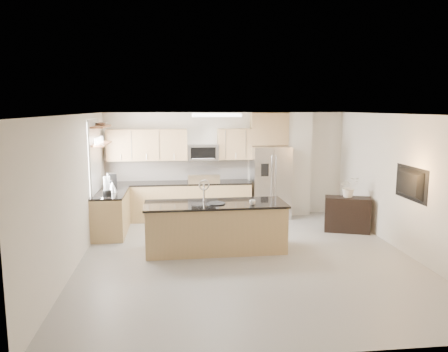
{
  "coord_description": "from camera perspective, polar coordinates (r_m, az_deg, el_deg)",
  "views": [
    {
      "loc": [
        -1.28,
        -7.59,
        2.72
      ],
      "look_at": [
        -0.27,
        1.3,
        1.31
      ],
      "focal_mm": 35.0,
      "sensor_mm": 36.0,
      "label": 1
    }
  ],
  "objects": [
    {
      "name": "bowl",
      "position": [
        9.81,
        -15.78,
        6.62
      ],
      "size": [
        0.35,
        0.35,
        0.08
      ],
      "primitive_type": "imported",
      "rotation": [
        0.0,
        0.0,
        0.03
      ],
      "color": "#B6B6B9",
      "rests_on": "shelf_upper"
    },
    {
      "name": "platter",
      "position": [
        8.21,
        -1.05,
        -3.6
      ],
      "size": [
        0.45,
        0.45,
        0.02
      ],
      "primitive_type": "cylinder",
      "rotation": [
        0.0,
        0.0,
        -0.36
      ],
      "color": "black",
      "rests_on": "island"
    },
    {
      "name": "cup",
      "position": [
        8.15,
        3.74,
        -3.45
      ],
      "size": [
        0.13,
        0.13,
        0.09
      ],
      "primitive_type": "imported",
      "rotation": [
        0.0,
        0.0,
        -0.19
      ],
      "color": "white",
      "rests_on": "island"
    },
    {
      "name": "microwave",
      "position": [
        10.71,
        -2.8,
        3.09
      ],
      "size": [
        0.76,
        0.4,
        0.4
      ],
      "color": "#B6B6B9",
      "rests_on": "upper_cabinets"
    },
    {
      "name": "shelf_lower",
      "position": [
        9.7,
        -15.8,
        4.06
      ],
      "size": [
        0.3,
        1.2,
        0.04
      ],
      "primitive_type": "cube",
      "color": "#935D3A",
      "rests_on": "wall_left"
    },
    {
      "name": "blender",
      "position": [
        9.25,
        -15.04,
        -1.46
      ],
      "size": [
        0.18,
        0.18,
        0.41
      ],
      "color": "black",
      "rests_on": "left_counter"
    },
    {
      "name": "floor",
      "position": [
        8.16,
        2.98,
        -10.52
      ],
      "size": [
        6.5,
        6.5,
        0.0
      ],
      "primitive_type": "plane",
      "color": "#9A9892",
      "rests_on": "ground"
    },
    {
      "name": "flower_vase",
      "position": [
        9.91,
        16.03,
        -0.72
      ],
      "size": [
        0.63,
        0.55,
        0.68
      ],
      "primitive_type": "imported",
      "rotation": [
        0.0,
        0.0,
        0.03
      ],
      "color": "silver",
      "rests_on": "credenza"
    },
    {
      "name": "coffee_maker",
      "position": [
        10.09,
        -14.44,
        -0.68
      ],
      "size": [
        0.24,
        0.27,
        0.34
      ],
      "color": "black",
      "rests_on": "left_counter"
    },
    {
      "name": "television",
      "position": [
        8.61,
        22.77,
        -0.92
      ],
      "size": [
        0.14,
        1.08,
        0.62
      ],
      "primitive_type": "imported",
      "rotation": [
        0.0,
        0.0,
        1.57
      ],
      "color": "black",
      "rests_on": "wall_right"
    },
    {
      "name": "credenza",
      "position": [
        10.03,
        15.79,
        -4.85
      ],
      "size": [
        1.05,
        0.7,
        0.77
      ],
      "primitive_type": "cube",
      "rotation": [
        0.0,
        0.0,
        -0.33
      ],
      "color": "black",
      "rests_on": "floor"
    },
    {
      "name": "ceiling",
      "position": [
        7.7,
        3.14,
        8.04
      ],
      "size": [
        6.0,
        6.5,
        0.02
      ],
      "primitive_type": "cube",
      "color": "white",
      "rests_on": "wall_back"
    },
    {
      "name": "partition_column",
      "position": [
        11.22,
        9.63,
        1.55
      ],
      "size": [
        0.6,
        0.3,
        2.6
      ],
      "primitive_type": "cube",
      "color": "silver",
      "rests_on": "floor"
    },
    {
      "name": "shelf_upper",
      "position": [
        9.68,
        -15.89,
        6.24
      ],
      "size": [
        0.3,
        1.2,
        0.04
      ],
      "primitive_type": "cube",
      "color": "#935D3A",
      "rests_on": "wall_left"
    },
    {
      "name": "upper_cabinets",
      "position": [
        10.71,
        -6.58,
        4.09
      ],
      "size": [
        3.5,
        0.33,
        0.75
      ],
      "color": "tan",
      "rests_on": "wall_back"
    },
    {
      "name": "wall_right",
      "position": [
        8.83,
        22.64,
        -1.0
      ],
      "size": [
        0.02,
        6.5,
        2.6
      ],
      "primitive_type": "cube",
      "color": "beige",
      "rests_on": "floor"
    },
    {
      "name": "back_counter",
      "position": [
        10.76,
        -6.04,
        -3.16
      ],
      "size": [
        3.55,
        0.66,
        1.44
      ],
      "color": "tan",
      "rests_on": "floor"
    },
    {
      "name": "kettle",
      "position": [
        9.66,
        -14.37,
        -1.38
      ],
      "size": [
        0.21,
        0.21,
        0.26
      ],
      "color": "#B6B6B9",
      "rests_on": "left_counter"
    },
    {
      "name": "wall_front",
      "position": [
        4.74,
        9.62,
        -8.59
      ],
      "size": [
        6.0,
        0.02,
        2.6
      ],
      "primitive_type": "cube",
      "color": "beige",
      "rests_on": "floor"
    },
    {
      "name": "refrigerator",
      "position": [
        10.88,
        6.05,
        -0.79
      ],
      "size": [
        0.92,
        0.78,
        1.78
      ],
      "color": "#B6B6B9",
      "rests_on": "floor"
    },
    {
      "name": "island",
      "position": [
        8.4,
        -1.12,
        -6.62
      ],
      "size": [
        2.7,
        1.01,
        1.35
      ],
      "rotation": [
        0.0,
        0.0,
        0.02
      ],
      "color": "tan",
      "rests_on": "floor"
    },
    {
      "name": "window",
      "position": [
        9.65,
        -16.56,
        2.21
      ],
      "size": [
        0.04,
        1.15,
        1.65
      ],
      "color": "white",
      "rests_on": "wall_left"
    },
    {
      "name": "range",
      "position": [
        10.77,
        -2.71,
        -3.11
      ],
      "size": [
        0.76,
        0.64,
        1.14
      ],
      "color": "black",
      "rests_on": "floor"
    },
    {
      "name": "wall_left",
      "position": [
        7.91,
        -18.92,
        -1.88
      ],
      "size": [
        0.02,
        6.5,
        2.6
      ],
      "primitive_type": "cube",
      "color": "beige",
      "rests_on": "floor"
    },
    {
      "name": "ceiling_fixture",
      "position": [
        9.23,
        -1.01,
        7.95
      ],
      "size": [
        1.0,
        0.5,
        0.06
      ],
      "primitive_type": "cube",
      "color": "white",
      "rests_on": "ceiling"
    },
    {
      "name": "left_counter",
      "position": [
        9.81,
        -14.51,
        -4.67
      ],
      "size": [
        0.66,
        1.5,
        0.92
      ],
      "color": "tan",
      "rests_on": "floor"
    },
    {
      "name": "wall_back",
      "position": [
        11.01,
        0.26,
        1.53
      ],
      "size": [
        6.0,
        0.02,
        2.6
      ],
      "primitive_type": "cube",
      "color": "beige",
      "rests_on": "floor"
    }
  ]
}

